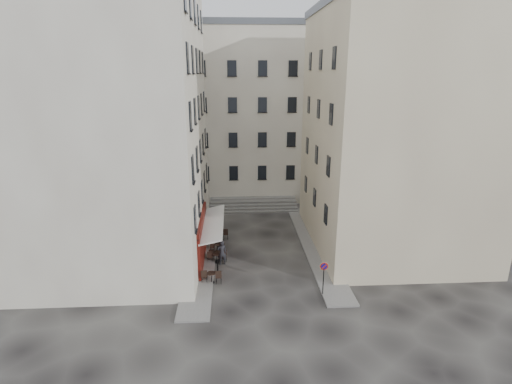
{
  "coord_description": "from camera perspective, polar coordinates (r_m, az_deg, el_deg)",
  "views": [
    {
      "loc": [
        -2.0,
        -26.71,
        13.65
      ],
      "look_at": [
        -0.22,
        4.0,
        4.39
      ],
      "focal_mm": 28.0,
      "sensor_mm": 36.0,
      "label": 1
    }
  ],
  "objects": [
    {
      "name": "building_back",
      "position": [
        45.92,
        -2.09,
        11.32
      ],
      "size": [
        18.2,
        10.2,
        18.6
      ],
      "color": "#BEB4A2",
      "rests_on": "ground"
    },
    {
      "name": "building_left",
      "position": [
        31.08,
        -19.45,
        9.65
      ],
      "size": [
        12.2,
        16.2,
        20.6
      ],
      "color": "#BEB4A2",
      "rests_on": "ground"
    },
    {
      "name": "pedestrian",
      "position": [
        29.75,
        -4.88,
        -8.61
      ],
      "size": [
        0.75,
        0.57,
        1.87
      ],
      "primitive_type": "imported",
      "rotation": [
        0.0,
        0.0,
        3.33
      ],
      "color": "#222328",
      "rests_on": "ground"
    },
    {
      "name": "bistro_table_e",
      "position": [
        34.17,
        -5.16,
        -5.97
      ],
      "size": [
        1.36,
        0.64,
        0.96
      ],
      "color": "black",
      "rests_on": "ground"
    },
    {
      "name": "ground",
      "position": [
        30.06,
        0.88,
        -10.25
      ],
      "size": [
        90.0,
        90.0,
        0.0
      ],
      "primitive_type": "plane",
      "color": "black",
      "rests_on": "ground"
    },
    {
      "name": "bollard_near",
      "position": [
        28.89,
        -5.52,
        -10.35
      ],
      "size": [
        0.12,
        0.12,
        0.98
      ],
      "color": "black",
      "rests_on": "ground"
    },
    {
      "name": "cafe_storefront",
      "position": [
        30.19,
        -7.49,
        -6.34
      ],
      "size": [
        1.74,
        7.3,
        3.5
      ],
      "color": "#410C09",
      "rests_on": "ground"
    },
    {
      "name": "stone_steps",
      "position": [
        41.5,
        -0.37,
        -1.86
      ],
      "size": [
        9.0,
        3.15,
        0.8
      ],
      "color": "#595755",
      "rests_on": "ground"
    },
    {
      "name": "sidewalk_right",
      "position": [
        33.31,
        8.31,
        -7.51
      ],
      "size": [
        2.0,
        18.0,
        0.12
      ],
      "primitive_type": "cube",
      "color": "slate",
      "rests_on": "ground"
    },
    {
      "name": "bistro_table_b",
      "position": [
        30.17,
        -5.7,
        -9.22
      ],
      "size": [
        1.33,
        0.62,
        0.93
      ],
      "color": "black",
      "rests_on": "ground"
    },
    {
      "name": "building_right",
      "position": [
        32.98,
        19.21,
        8.27
      ],
      "size": [
        12.2,
        14.2,
        18.6
      ],
      "color": "tan",
      "rests_on": "ground"
    },
    {
      "name": "bistro_table_a",
      "position": [
        27.54,
        -6.37,
        -11.91
      ],
      "size": [
        1.36,
        0.64,
        0.96
      ],
      "color": "black",
      "rests_on": "ground"
    },
    {
      "name": "bollard_far",
      "position": [
        35.26,
        -5.12,
        -5.16
      ],
      "size": [
        0.12,
        0.12,
        0.98
      ],
      "color": "black",
      "rests_on": "ground"
    },
    {
      "name": "bistro_table_d",
      "position": [
        31.93,
        -5.51,
        -7.8
      ],
      "size": [
        1.17,
        0.55,
        0.82
      ],
      "color": "black",
      "rests_on": "ground"
    },
    {
      "name": "sidewalk_left",
      "position": [
        33.67,
        -7.34,
        -7.19
      ],
      "size": [
        2.0,
        22.0,
        0.12
      ],
      "primitive_type": "cube",
      "color": "slate",
      "rests_on": "ground"
    },
    {
      "name": "bistro_table_c",
      "position": [
        30.43,
        -5.46,
        -8.96
      ],
      "size": [
        1.35,
        0.63,
        0.95
      ],
      "color": "black",
      "rests_on": "ground"
    },
    {
      "name": "no_parking_sign",
      "position": [
        25.82,
        9.66,
        -11.23
      ],
      "size": [
        0.53,
        0.09,
        2.31
      ],
      "rotation": [
        0.0,
        0.0,
        -0.0
      ],
      "color": "black",
      "rests_on": "ground"
    },
    {
      "name": "bollard_mid",
      "position": [
        32.04,
        -5.3,
        -7.5
      ],
      "size": [
        0.12,
        0.12,
        0.98
      ],
      "color": "black",
      "rests_on": "ground"
    }
  ]
}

